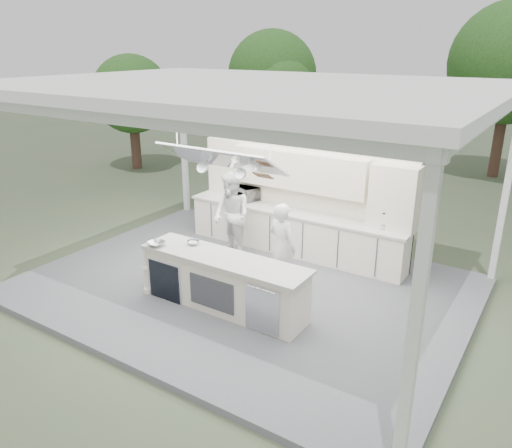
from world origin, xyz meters
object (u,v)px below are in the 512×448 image
Objects in this scene: demo_island at (223,282)px; back_counter at (293,231)px; head_chef at (282,247)px; sous_chef at (231,215)px.

back_counter is (-0.18, 2.81, 0.00)m from demo_island.
head_chef is at bearing 66.56° from demo_island.
sous_chef reaches higher than back_counter.
demo_island is 1.69× the size of sous_chef.
sous_chef is (-1.00, -0.90, 0.44)m from back_counter.
back_counter is at bearing -51.88° from head_chef.
head_chef is at bearing -4.23° from sous_chef.
demo_island is 1.31m from head_chef.
demo_island is 2.29m from sous_chef.
head_chef is (0.50, 1.15, 0.36)m from demo_island.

